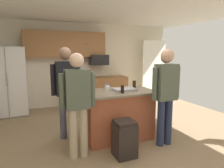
# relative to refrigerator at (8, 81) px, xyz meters

# --- Properties ---
(floor) EXTENTS (7.04, 7.04, 0.00)m
(floor) POSITION_rel_refrigerator_xyz_m (2.00, -2.38, -0.92)
(floor) COLOR #937A5B
(floor) RESTS_ON ground
(ceiling) EXTENTS (7.04, 7.04, 0.00)m
(ceiling) POSITION_rel_refrigerator_xyz_m (2.00, -2.38, 1.68)
(ceiling) COLOR white
(back_wall) EXTENTS (6.40, 0.10, 2.60)m
(back_wall) POSITION_rel_refrigerator_xyz_m (2.00, 0.42, 0.38)
(back_wall) COLOR beige
(back_wall) RESTS_ON ground
(french_door_window_panel) EXTENTS (0.90, 0.06, 2.00)m
(french_door_window_panel) POSITION_rel_refrigerator_xyz_m (4.60, 0.02, 0.18)
(french_door_window_panel) COLOR white
(french_door_window_panel) RESTS_ON ground
(cabinet_run_upper) EXTENTS (2.40, 0.38, 0.75)m
(cabinet_run_upper) POSITION_rel_refrigerator_xyz_m (1.60, 0.22, 1.01)
(cabinet_run_upper) COLOR #936038
(cabinet_run_lower) EXTENTS (1.80, 0.63, 0.90)m
(cabinet_run_lower) POSITION_rel_refrigerator_xyz_m (2.60, 0.10, -0.47)
(cabinet_run_lower) COLOR #936038
(cabinet_run_lower) RESTS_ON ground
(refrigerator) EXTENTS (0.92, 0.76, 1.84)m
(refrigerator) POSITION_rel_refrigerator_xyz_m (0.00, 0.00, 0.00)
(refrigerator) COLOR white
(refrigerator) RESTS_ON ground
(microwave_over_range) EXTENTS (0.56, 0.40, 0.32)m
(microwave_over_range) POSITION_rel_refrigerator_xyz_m (2.60, 0.12, 0.53)
(microwave_over_range) COLOR black
(kitchen_island) EXTENTS (1.44, 0.83, 0.96)m
(kitchen_island) POSITION_rel_refrigerator_xyz_m (2.11, -2.50, -0.44)
(kitchen_island) COLOR #AD5638
(kitchen_island) RESTS_ON ground
(person_elder_center) EXTENTS (0.57, 0.24, 1.79)m
(person_elder_center) POSITION_rel_refrigerator_xyz_m (1.19, -2.12, 0.13)
(person_elder_center) COLOR #4C5166
(person_elder_center) RESTS_ON ground
(person_guest_by_door) EXTENTS (0.57, 0.22, 1.70)m
(person_guest_by_door) POSITION_rel_refrigerator_xyz_m (3.18, -2.55, 0.06)
(person_guest_by_door) COLOR #383842
(person_guest_by_door) RESTS_ON ground
(person_guest_left) EXTENTS (0.57, 0.22, 1.69)m
(person_guest_left) POSITION_rel_refrigerator_xyz_m (1.23, -2.93, 0.06)
(person_guest_left) COLOR tan
(person_guest_left) RESTS_ON ground
(person_guest_right) EXTENTS (0.57, 0.23, 1.76)m
(person_guest_right) POSITION_rel_refrigerator_xyz_m (2.79, -3.09, 0.10)
(person_guest_right) COLOR #232D4C
(person_guest_right) RESTS_ON ground
(glass_short_whisky) EXTENTS (0.07, 0.07, 0.15)m
(glass_short_whisky) POSITION_rel_refrigerator_xyz_m (2.57, -2.31, 0.11)
(glass_short_whisky) COLOR black
(glass_short_whisky) RESTS_ON kitchen_island
(glass_stout_tall) EXTENTS (0.06, 0.06, 0.15)m
(glass_stout_tall) POSITION_rel_refrigerator_xyz_m (2.11, -2.70, 0.11)
(glass_stout_tall) COLOR black
(glass_stout_tall) RESTS_ON kitchen_island
(mug_blue_stoneware) EXTENTS (0.13, 0.09, 0.10)m
(mug_blue_stoneware) POSITION_rel_refrigerator_xyz_m (1.93, -2.40, 0.09)
(mug_blue_stoneware) COLOR white
(mug_blue_stoneware) RESTS_ON kitchen_island
(mug_ceramic_white) EXTENTS (0.12, 0.08, 0.10)m
(mug_ceramic_white) POSITION_rel_refrigerator_xyz_m (1.98, -2.25, 0.09)
(mug_ceramic_white) COLOR #4C6B99
(mug_ceramic_white) RESTS_ON kitchen_island
(tumbler_amber) EXTENTS (0.07, 0.07, 0.14)m
(tumbler_amber) POSITION_rel_refrigerator_xyz_m (1.56, -2.35, 0.11)
(tumbler_amber) COLOR black
(tumbler_amber) RESTS_ON kitchen_island
(serving_tray) EXTENTS (0.44, 0.30, 0.04)m
(serving_tray) POSITION_rel_refrigerator_xyz_m (2.26, -2.50, 0.06)
(serving_tray) COLOR #B7B7BC
(serving_tray) RESTS_ON kitchen_island
(trash_bin) EXTENTS (0.34, 0.34, 0.61)m
(trash_bin) POSITION_rel_refrigerator_xyz_m (1.93, -3.20, -0.62)
(trash_bin) COLOR black
(trash_bin) RESTS_ON ground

